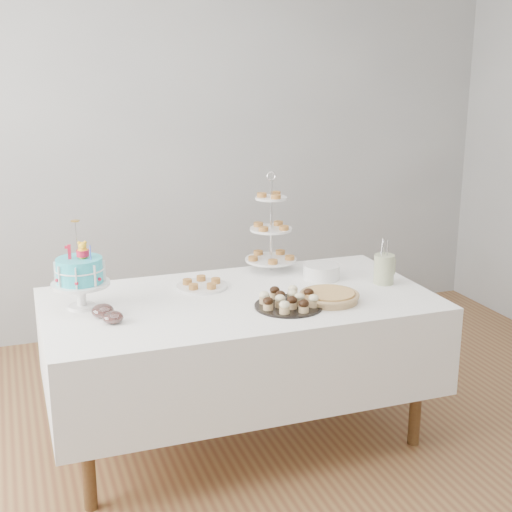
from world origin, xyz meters
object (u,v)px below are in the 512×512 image
object	(u,v)px
plate_stack	(321,272)
jam_bowl_b	(113,318)
pie	(329,296)
utensil_pitcher	(384,268)
table	(240,340)
cupcake_tray	(289,300)
tiered_stand	(271,230)
birthday_cake	(81,285)
jam_bowl_a	(103,311)
pastry_plate	(202,284)

from	to	relation	value
plate_stack	jam_bowl_b	distance (m)	1.21
pie	utensil_pitcher	xyz separation A→B (m)	(0.40, 0.17, 0.06)
table	cupcake_tray	xyz separation A→B (m)	(0.18, -0.21, 0.26)
utensil_pitcher	tiered_stand	bearing A→B (deg)	154.93
birthday_cake	tiered_stand	world-z (taller)	tiered_stand
table	pie	bearing A→B (deg)	-26.46
pie	tiered_stand	xyz separation A→B (m)	(-0.08, 0.60, 0.21)
jam_bowl_b	cupcake_tray	bearing A→B (deg)	-4.73
plate_stack	pie	bearing A→B (deg)	-108.91
jam_bowl_a	tiered_stand	bearing A→B (deg)	23.98
pie	cupcake_tray	bearing A→B (deg)	-177.25
tiered_stand	jam_bowl_a	bearing A→B (deg)	-156.02
plate_stack	pastry_plate	distance (m)	0.66
plate_stack	utensil_pitcher	distance (m)	0.34
plate_stack	utensil_pitcher	xyz separation A→B (m)	(0.27, -0.19, 0.05)
utensil_pitcher	jam_bowl_a	bearing A→B (deg)	-162.29
cupcake_tray	plate_stack	bearing A→B (deg)	47.16
pastry_plate	jam_bowl_b	distance (m)	0.63
pastry_plate	jam_bowl_a	size ratio (longest dim) A/B	2.59
table	pastry_plate	size ratio (longest dim) A/B	7.16
birthday_cake	utensil_pitcher	distance (m)	1.56
cupcake_tray	jam_bowl_b	world-z (taller)	cupcake_tray
jam_bowl_b	utensil_pitcher	bearing A→B (deg)	4.28
plate_stack	utensil_pitcher	size ratio (longest dim) A/B	0.83
tiered_stand	plate_stack	world-z (taller)	tiered_stand
cupcake_tray	tiered_stand	xyz separation A→B (m)	(0.14, 0.61, 0.20)
pastry_plate	jam_bowl_a	bearing A→B (deg)	-153.95
table	plate_stack	xyz separation A→B (m)	(0.52, 0.16, 0.27)
pie	plate_stack	bearing A→B (deg)	71.09
birthday_cake	jam_bowl_b	xyz separation A→B (m)	(0.11, -0.25, -0.09)
cupcake_tray	utensil_pitcher	bearing A→B (deg)	16.01
pastry_plate	jam_bowl_b	world-z (taller)	jam_bowl_b
cupcake_tray	pie	distance (m)	0.22
cupcake_tray	tiered_stand	world-z (taller)	tiered_stand
pastry_plate	plate_stack	bearing A→B (deg)	-5.56
pie	jam_bowl_a	size ratio (longest dim) A/B	2.87
plate_stack	jam_bowl_a	distance (m)	1.22
table	jam_bowl_a	size ratio (longest dim) A/B	18.57
cupcake_tray	jam_bowl_a	xyz separation A→B (m)	(-0.86, 0.16, -0.01)
birthday_cake	jam_bowl_b	size ratio (longest dim) A/B	4.50
jam_bowl_b	utensil_pitcher	world-z (taller)	utensil_pitcher
pie	utensil_pitcher	world-z (taller)	utensil_pitcher
table	jam_bowl_b	bearing A→B (deg)	-167.72
table	pastry_plate	distance (m)	0.36
pie	tiered_stand	size ratio (longest dim) A/B	0.53
table	cupcake_tray	size ratio (longest dim) A/B	5.81
pie	pastry_plate	distance (m)	0.68
cupcake_tray	pastry_plate	distance (m)	0.53
pie	jam_bowl_b	bearing A→B (deg)	176.83
cupcake_tray	pastry_plate	xyz separation A→B (m)	(-0.31, 0.43, -0.02)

